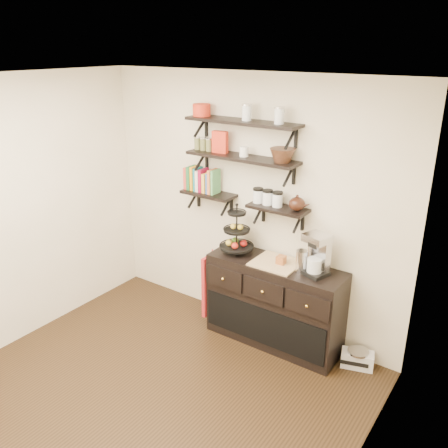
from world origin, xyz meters
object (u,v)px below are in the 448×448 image
at_px(fruit_stand, 237,237).
at_px(radio, 357,359).
at_px(coffee_maker, 317,255).
at_px(sideboard, 274,303).

height_order(fruit_stand, radio, fruit_stand).
bearing_deg(radio, coffee_maker, 169.77).
bearing_deg(fruit_stand, radio, 3.55).
relative_size(sideboard, fruit_stand, 2.73).
distance_m(sideboard, fruit_stand, 0.78).
bearing_deg(sideboard, radio, 5.67).
xyz_separation_m(fruit_stand, coffee_maker, (0.88, 0.02, 0.02)).
bearing_deg(sideboard, coffee_maker, 3.85).
distance_m(fruit_stand, radio, 1.67).
height_order(sideboard, radio, sideboard).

